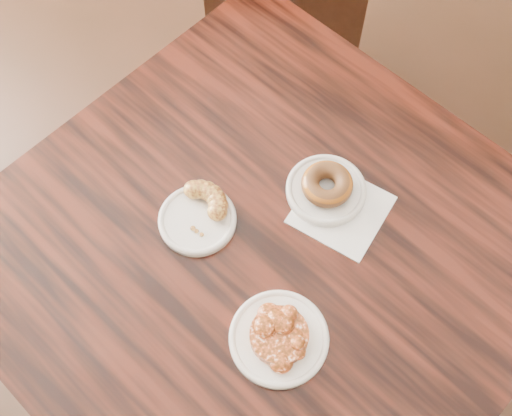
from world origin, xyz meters
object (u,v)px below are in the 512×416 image
at_px(chair_far, 290,4).
at_px(glazed_donut, 327,184).
at_px(apple_fritter, 279,335).
at_px(cruller_fragment, 196,215).
at_px(cafe_table, 263,309).

height_order(chair_far, glazed_donut, chair_far).
distance_m(glazed_donut, apple_fritter, 0.31).
xyz_separation_m(glazed_donut, cruller_fragment, (-0.20, -0.16, -0.00)).
xyz_separation_m(glazed_donut, apple_fritter, (0.04, -0.31, -0.00)).
bearing_deg(glazed_donut, apple_fritter, -83.23).
bearing_deg(cafe_table, chair_far, 128.40).
bearing_deg(glazed_donut, cruller_fragment, -140.75).
relative_size(apple_fritter, cruller_fragment, 1.10).
relative_size(chair_far, cruller_fragment, 7.11).
relative_size(glazed_donut, apple_fritter, 0.72).
bearing_deg(cafe_table, apple_fritter, -38.90).
xyz_separation_m(apple_fritter, cruller_fragment, (-0.24, 0.15, 0.00)).
relative_size(glazed_donut, cruller_fragment, 0.80).
bearing_deg(cafe_table, glazed_donut, 87.40).
bearing_deg(chair_far, cruller_fragment, 84.68).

